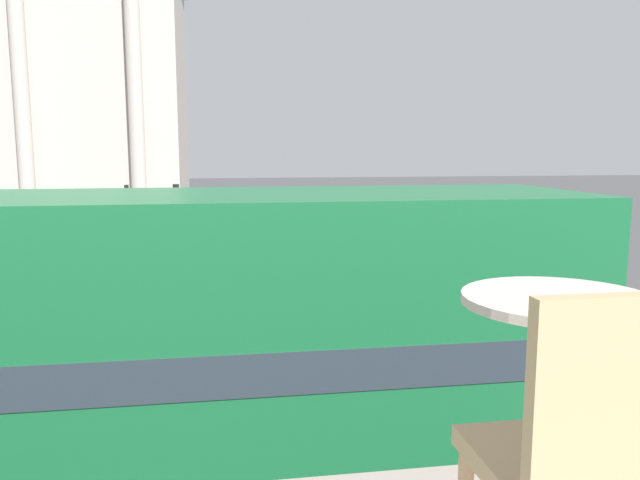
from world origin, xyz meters
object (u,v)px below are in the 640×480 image
(traffic_light_mid, at_px, (131,231))
(pedestrian_red, at_px, (373,249))
(plaza_building_left, at_px, (1,93))
(car_white, at_px, (211,297))
(traffic_light_near, at_px, (182,257))
(pedestrian_grey, at_px, (242,217))
(pedestrian_yellow, at_px, (26,226))
(cafe_dining_table, at_px, (556,356))
(car_silver, at_px, (82,260))
(cafe_chair_0, at_px, (586,461))
(double_decker_bus, at_px, (152,354))

(traffic_light_mid, height_order, pedestrian_red, traffic_light_mid)
(plaza_building_left, height_order, pedestrian_red, plaza_building_left)
(traffic_light_mid, bearing_deg, car_white, -25.03)
(traffic_light_near, xyz_separation_m, pedestrian_grey, (1.95, 22.05, -1.64))
(car_white, bearing_deg, pedestrian_grey, -49.65)
(pedestrian_yellow, relative_size, pedestrian_grey, 1.00)
(cafe_dining_table, xyz_separation_m, pedestrian_yellow, (-10.39, 30.23, -3.08))
(car_white, bearing_deg, car_silver, -8.98)
(car_white, distance_m, pedestrian_grey, 17.46)
(cafe_dining_table, relative_size, pedestrian_yellow, 0.42)
(car_silver, height_order, car_white, same)
(cafe_chair_0, distance_m, pedestrian_red, 22.30)
(traffic_light_near, xyz_separation_m, traffic_light_mid, (-1.72, 5.66, -0.19))
(traffic_light_mid, bearing_deg, cafe_dining_table, -77.74)
(double_decker_bus, height_order, plaza_building_left, plaza_building_left)
(double_decker_bus, relative_size, pedestrian_red, 6.11)
(cafe_dining_table, distance_m, traffic_light_near, 10.76)
(double_decker_bus, distance_m, traffic_light_mid, 10.84)
(double_decker_bus, xyz_separation_m, traffic_light_near, (0.07, 5.05, 0.28))
(cafe_chair_0, xyz_separation_m, traffic_light_mid, (-3.25, 16.76, -1.62))
(traffic_light_mid, bearing_deg, traffic_light_near, -73.10)
(cafe_dining_table, xyz_separation_m, pedestrian_red, (4.66, 20.93, -3.12))
(plaza_building_left, bearing_deg, car_silver, -67.14)
(pedestrian_grey, bearing_deg, car_silver, 133.55)
(traffic_light_mid, bearing_deg, cafe_chair_0, -79.03)
(double_decker_bus, bearing_deg, car_white, 89.19)
(car_silver, bearing_deg, pedestrian_grey, 100.17)
(car_white, xyz_separation_m, pedestrian_red, (6.01, 5.77, 0.26))
(double_decker_bus, height_order, cafe_chair_0, cafe_chair_0)
(cafe_dining_table, height_order, pedestrian_red, cafe_dining_table)
(cafe_dining_table, height_order, traffic_light_mid, cafe_dining_table)
(pedestrian_yellow, bearing_deg, cafe_chair_0, 13.80)
(cafe_chair_0, relative_size, traffic_light_mid, 0.24)
(double_decker_bus, distance_m, cafe_dining_table, 6.02)
(double_decker_bus, height_order, pedestrian_red, double_decker_bus)
(pedestrian_grey, bearing_deg, traffic_light_mid, 150.70)
(cafe_dining_table, distance_m, plaza_building_left, 46.83)
(pedestrian_yellow, bearing_deg, traffic_light_mid, 21.68)
(traffic_light_near, distance_m, pedestrian_red, 12.38)
(pedestrian_yellow, bearing_deg, plaza_building_left, -164.22)
(plaza_building_left, distance_m, pedestrian_red, 31.50)
(double_decker_bus, bearing_deg, pedestrian_red, 69.36)
(traffic_light_near, distance_m, car_silver, 12.13)
(plaza_building_left, height_order, pedestrian_yellow, plaza_building_left)
(pedestrian_yellow, height_order, pedestrian_red, pedestrian_yellow)
(double_decker_bus, bearing_deg, pedestrian_grey, 87.96)
(traffic_light_near, xyz_separation_m, car_white, (0.45, 4.65, -1.93))
(pedestrian_yellow, bearing_deg, pedestrian_grey, 98.04)
(double_decker_bus, xyz_separation_m, cafe_dining_table, (1.86, -5.46, 1.72))
(traffic_light_mid, bearing_deg, pedestrian_grey, 77.39)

